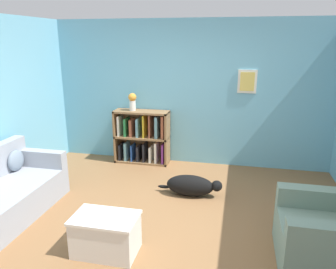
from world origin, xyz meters
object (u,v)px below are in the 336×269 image
at_px(dog, 191,186).
at_px(bookshelf, 143,137).
at_px(coffee_table, 106,233).
at_px(recliner_chair, 332,235).
at_px(vase, 132,101).

bearing_deg(dog, bookshelf, 132.54).
xyz_separation_m(bookshelf, dog, (1.11, -1.21, -0.32)).
relative_size(bookshelf, coffee_table, 1.45).
relative_size(bookshelf, dog, 1.04).
bearing_deg(recliner_chair, bookshelf, 137.88).
bearing_deg(vase, recliner_chair, -40.20).
xyz_separation_m(recliner_chair, dog, (-1.61, 1.25, -0.19)).
bearing_deg(coffee_table, recliner_chair, 7.18).
xyz_separation_m(recliner_chair, vase, (-2.89, 2.44, 0.82)).
height_order(bookshelf, recliner_chair, recliner_chair).
height_order(bookshelf, coffee_table, bookshelf).
distance_m(recliner_chair, coffee_table, 2.34).
bearing_deg(vase, dog, -42.95).
bearing_deg(coffee_table, bookshelf, 98.33).
bearing_deg(vase, bookshelf, 5.62).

